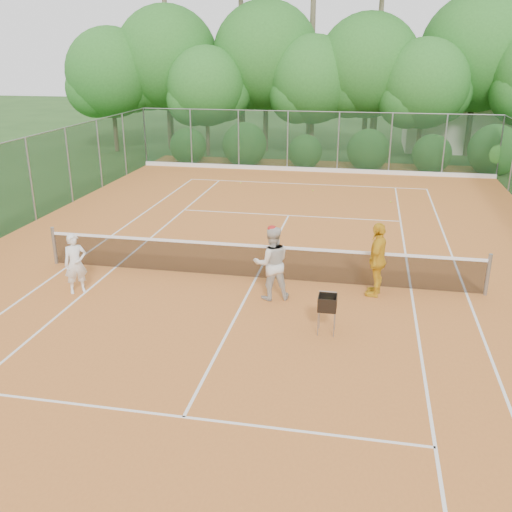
{
  "coord_description": "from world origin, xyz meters",
  "views": [
    {
      "loc": [
        2.77,
        -14.16,
        5.86
      ],
      "look_at": [
        0.23,
        -1.2,
        1.1
      ],
      "focal_mm": 40.0,
      "sensor_mm": 36.0,
      "label": 1
    }
  ],
  "objects_px": {
    "player_center_grp": "(272,263)",
    "player_yellow": "(377,259)",
    "ball_hopper": "(327,304)",
    "player_white": "(76,264)"
  },
  "relations": [
    {
      "from": "player_center_grp",
      "to": "player_yellow",
      "type": "distance_m",
      "value": 2.65
    },
    {
      "from": "player_yellow",
      "to": "ball_hopper",
      "type": "relative_size",
      "value": 2.16
    },
    {
      "from": "player_white",
      "to": "ball_hopper",
      "type": "xyz_separation_m",
      "value": [
        6.43,
        -1.04,
        -0.08
      ]
    },
    {
      "from": "player_center_grp",
      "to": "player_yellow",
      "type": "xyz_separation_m",
      "value": [
        2.55,
        0.72,
        0.01
      ]
    },
    {
      "from": "player_white",
      "to": "player_center_grp",
      "type": "bearing_deg",
      "value": -31.18
    },
    {
      "from": "player_white",
      "to": "ball_hopper",
      "type": "height_order",
      "value": "player_white"
    },
    {
      "from": "player_white",
      "to": "ball_hopper",
      "type": "bearing_deg",
      "value": -47.07
    },
    {
      "from": "player_white",
      "to": "player_yellow",
      "type": "xyz_separation_m",
      "value": [
        7.48,
        1.3,
        0.17
      ]
    },
    {
      "from": "player_yellow",
      "to": "ball_hopper",
      "type": "height_order",
      "value": "player_yellow"
    },
    {
      "from": "player_white",
      "to": "ball_hopper",
      "type": "relative_size",
      "value": 1.77
    }
  ]
}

